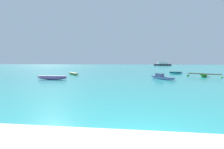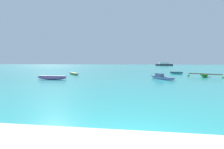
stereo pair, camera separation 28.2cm
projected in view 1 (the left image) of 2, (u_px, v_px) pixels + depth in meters
moored_boat_0 at (73, 73)px, 25.04m from camera, size 3.01×3.43×0.31m
moored_boat_1 at (52, 78)px, 17.84m from camera, size 3.70×0.59×0.46m
moored_boat_2 at (176, 73)px, 27.22m from camera, size 2.37×3.77×0.39m
moored_boat_3 at (204, 75)px, 21.37m from camera, size 4.41×3.49×0.44m
moored_boat_4 at (162, 77)px, 18.35m from camera, size 2.56×3.42×0.70m
distant_ferry at (162, 64)px, 82.52m from camera, size 9.04×1.99×1.99m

